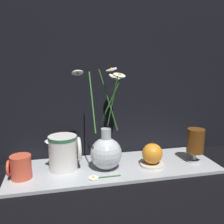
# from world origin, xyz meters

# --- Properties ---
(ground_plane) EXTENTS (6.00, 6.00, 0.00)m
(ground_plane) POSITION_xyz_m (0.00, 0.00, 0.00)
(ground_plane) COLOR black
(shelf) EXTENTS (0.82, 0.27, 0.01)m
(shelf) POSITION_xyz_m (0.00, 0.00, 0.01)
(shelf) COLOR #B2B7BC
(shelf) RESTS_ON ground_plane
(backdrop_wall) EXTENTS (1.32, 0.02, 1.10)m
(backdrop_wall) POSITION_xyz_m (0.00, 0.15, 0.55)
(backdrop_wall) COLOR black
(backdrop_wall) RESTS_ON ground_plane
(vase_with_flowers) EXTENTS (0.21, 0.19, 0.39)m
(vase_with_flowers) POSITION_xyz_m (-0.04, -0.02, 0.09)
(vase_with_flowers) COLOR silver
(vase_with_flowers) RESTS_ON shelf
(yellow_mug) EXTENTS (0.08, 0.07, 0.08)m
(yellow_mug) POSITION_xyz_m (-0.35, -0.03, 0.05)
(yellow_mug) COLOR #DB5138
(yellow_mug) RESTS_ON shelf
(ceramic_pitcher) EXTENTS (0.13, 0.11, 0.14)m
(ceramic_pitcher) POSITION_xyz_m (-0.20, 0.02, 0.09)
(ceramic_pitcher) COLOR white
(ceramic_pitcher) RESTS_ON shelf
(tea_glass) EXTENTS (0.07, 0.07, 0.14)m
(tea_glass) POSITION_xyz_m (0.33, -0.03, 0.10)
(tea_glass) COLOR silver
(tea_glass) RESTS_ON shelf
(saucer_plate) EXTENTS (0.10, 0.10, 0.01)m
(saucer_plate) POSITION_xyz_m (0.15, -0.03, 0.02)
(saucer_plate) COLOR silver
(saucer_plate) RESTS_ON shelf
(orange_fruit) EXTENTS (0.08, 0.08, 0.09)m
(orange_fruit) POSITION_xyz_m (0.15, -0.03, 0.06)
(orange_fruit) COLOR orange
(orange_fruit) RESTS_ON saucer_plate
(loose_daisy) EXTENTS (0.12, 0.04, 0.01)m
(loose_daisy) POSITION_xyz_m (-0.09, -0.09, 0.02)
(loose_daisy) COLOR #336B2D
(loose_daisy) RESTS_ON shelf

